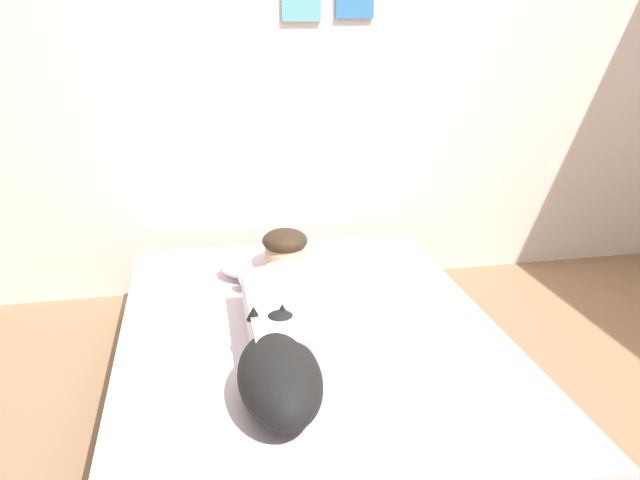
{
  "coord_description": "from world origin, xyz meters",
  "views": [
    {
      "loc": [
        -0.7,
        -1.68,
        1.48
      ],
      "look_at": [
        -0.22,
        0.74,
        0.57
      ],
      "focal_mm": 34.61,
      "sensor_mm": 36.0,
      "label": 1
    }
  ],
  "objects_px": {
    "dog": "(280,371)",
    "pillow": "(276,263)",
    "bed": "(310,363)",
    "person_lying": "(299,299)",
    "cell_phone": "(331,335)",
    "coffee_cup": "(329,272)"
  },
  "relations": [
    {
      "from": "dog",
      "to": "pillow",
      "type": "bearing_deg",
      "value": 83.29
    },
    {
      "from": "person_lying",
      "to": "coffee_cup",
      "type": "bearing_deg",
      "value": 62.37
    },
    {
      "from": "person_lying",
      "to": "cell_phone",
      "type": "height_order",
      "value": "person_lying"
    },
    {
      "from": "pillow",
      "to": "coffee_cup",
      "type": "xyz_separation_m",
      "value": [
        0.24,
        -0.11,
        -0.02
      ]
    },
    {
      "from": "bed",
      "to": "cell_phone",
      "type": "relative_size",
      "value": 14.32
    },
    {
      "from": "bed",
      "to": "pillow",
      "type": "bearing_deg",
      "value": 96.5
    },
    {
      "from": "pillow",
      "to": "cell_phone",
      "type": "bearing_deg",
      "value": -78.44
    },
    {
      "from": "dog",
      "to": "coffee_cup",
      "type": "height_order",
      "value": "dog"
    },
    {
      "from": "person_lying",
      "to": "bed",
      "type": "bearing_deg",
      "value": -47.63
    },
    {
      "from": "coffee_cup",
      "to": "pillow",
      "type": "bearing_deg",
      "value": 155.27
    },
    {
      "from": "bed",
      "to": "cell_phone",
      "type": "height_order",
      "value": "cell_phone"
    },
    {
      "from": "cell_phone",
      "to": "person_lying",
      "type": "bearing_deg",
      "value": 129.71
    },
    {
      "from": "bed",
      "to": "person_lying",
      "type": "xyz_separation_m",
      "value": [
        -0.04,
        0.04,
        0.27
      ]
    },
    {
      "from": "bed",
      "to": "person_lying",
      "type": "bearing_deg",
      "value": 132.37
    },
    {
      "from": "bed",
      "to": "pillow",
      "type": "xyz_separation_m",
      "value": [
        -0.06,
        0.55,
        0.22
      ]
    },
    {
      "from": "dog",
      "to": "person_lying",
      "type": "bearing_deg",
      "value": 73.8
    },
    {
      "from": "pillow",
      "to": "person_lying",
      "type": "height_order",
      "value": "person_lying"
    },
    {
      "from": "cell_phone",
      "to": "coffee_cup",
      "type": "bearing_deg",
      "value": 78.68
    },
    {
      "from": "dog",
      "to": "cell_phone",
      "type": "relative_size",
      "value": 4.11
    },
    {
      "from": "bed",
      "to": "person_lying",
      "type": "relative_size",
      "value": 2.18
    },
    {
      "from": "coffee_cup",
      "to": "dog",
      "type": "bearing_deg",
      "value": -111.55
    },
    {
      "from": "bed",
      "to": "dog",
      "type": "distance_m",
      "value": 0.56
    }
  ]
}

